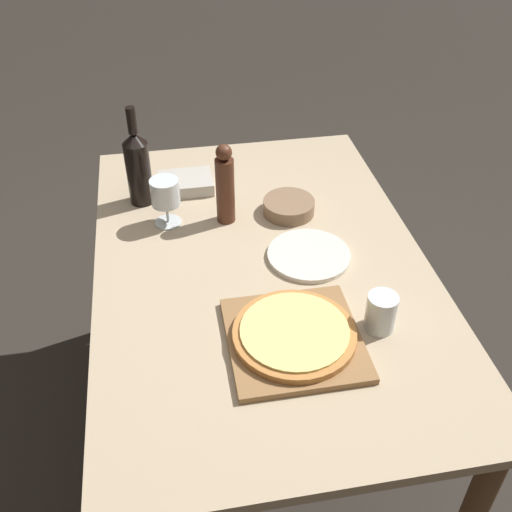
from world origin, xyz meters
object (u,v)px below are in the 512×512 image
object	(u,v)px
wine_bottle	(138,166)
small_bowl	(289,207)
pepper_mill	(225,186)
pizza	(294,333)
wine_glass	(165,194)

from	to	relation	value
wine_bottle	small_bowl	distance (m)	0.47
pepper_mill	wine_bottle	bearing A→B (deg)	149.01
pizza	small_bowl	world-z (taller)	small_bowl
wine_bottle	small_bowl	bearing A→B (deg)	-18.02
pepper_mill	pizza	bearing A→B (deg)	-80.38
pepper_mill	small_bowl	distance (m)	0.22
pizza	wine_glass	size ratio (longest dim) A/B	1.97
wine_glass	small_bowl	bearing A→B (deg)	-1.43
pepper_mill	wine_glass	distance (m)	0.18
small_bowl	wine_glass	bearing A→B (deg)	178.57
wine_bottle	small_bowl	world-z (taller)	wine_bottle
wine_bottle	wine_glass	world-z (taller)	wine_bottle
pepper_mill	small_bowl	xyz separation A→B (m)	(0.19, 0.00, -0.10)
pizza	pepper_mill	world-z (taller)	pepper_mill
pepper_mill	wine_glass	size ratio (longest dim) A/B	1.70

